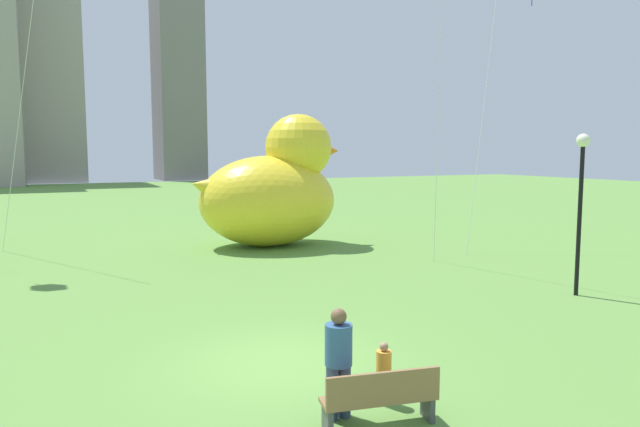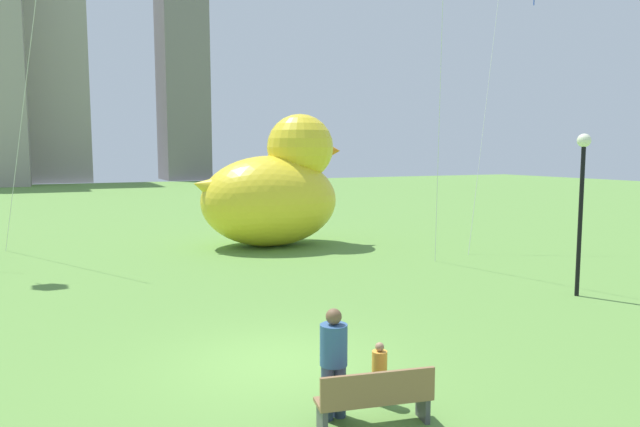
{
  "view_description": "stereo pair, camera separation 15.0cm",
  "coord_description": "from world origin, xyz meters",
  "px_view_note": "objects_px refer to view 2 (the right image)",
  "views": [
    {
      "loc": [
        -3.95,
        -10.09,
        4.08
      ],
      "look_at": [
        3.31,
        5.14,
        2.27
      ],
      "focal_mm": 32.43,
      "sensor_mm": 36.0,
      "label": 1
    },
    {
      "loc": [
        -3.82,
        -10.15,
        4.08
      ],
      "look_at": [
        3.31,
        5.14,
        2.27
      ],
      "focal_mm": 32.43,
      "sensor_mm": 36.0,
      "label": 2
    }
  ],
  "objects_px": {
    "park_bench": "(376,397)",
    "lamppost": "(582,184)",
    "person_child": "(379,370)",
    "person_adult": "(334,358)",
    "giant_inflatable_duck": "(275,190)"
  },
  "relations": [
    {
      "from": "park_bench",
      "to": "lamppost",
      "type": "relative_size",
      "value": 0.39
    },
    {
      "from": "park_bench",
      "to": "person_child",
      "type": "distance_m",
      "value": 0.86
    },
    {
      "from": "lamppost",
      "to": "person_adult",
      "type": "bearing_deg",
      "value": -158.15
    },
    {
      "from": "person_adult",
      "to": "giant_inflatable_duck",
      "type": "xyz_separation_m",
      "value": [
        4.99,
        15.82,
        1.48
      ]
    },
    {
      "from": "park_bench",
      "to": "person_adult",
      "type": "bearing_deg",
      "value": 126.86
    },
    {
      "from": "person_child",
      "to": "giant_inflatable_duck",
      "type": "bearing_deg",
      "value": 75.37
    },
    {
      "from": "lamppost",
      "to": "person_child",
      "type": "bearing_deg",
      "value": -156.95
    },
    {
      "from": "person_child",
      "to": "lamppost",
      "type": "height_order",
      "value": "lamppost"
    },
    {
      "from": "person_adult",
      "to": "giant_inflatable_duck",
      "type": "relative_size",
      "value": 0.25
    },
    {
      "from": "person_adult",
      "to": "person_child",
      "type": "bearing_deg",
      "value": 9.3
    },
    {
      "from": "giant_inflatable_duck",
      "to": "person_adult",
      "type": "bearing_deg",
      "value": -107.52
    },
    {
      "from": "park_bench",
      "to": "person_child",
      "type": "relative_size",
      "value": 1.77
    },
    {
      "from": "park_bench",
      "to": "giant_inflatable_duck",
      "type": "xyz_separation_m",
      "value": [
        4.58,
        16.38,
        1.95
      ]
    },
    {
      "from": "giant_inflatable_duck",
      "to": "park_bench",
      "type": "bearing_deg",
      "value": -105.61
    },
    {
      "from": "park_bench",
      "to": "giant_inflatable_duck",
      "type": "height_order",
      "value": "giant_inflatable_duck"
    }
  ]
}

